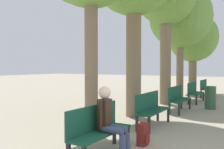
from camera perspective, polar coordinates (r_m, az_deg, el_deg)
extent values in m
cube|color=#144733|center=(4.86, -2.37, -13.15)|extent=(0.43, 1.61, 0.04)
cube|color=#144733|center=(4.91, -4.28, -9.85)|extent=(0.04, 1.61, 0.49)
cube|color=black|center=(5.48, 3.67, -13.93)|extent=(0.06, 0.06, 0.42)
cube|color=black|center=(5.63, 0.54, -13.48)|extent=(0.06, 0.06, 0.42)
cube|color=#144733|center=(7.20, 9.55, -8.23)|extent=(0.43, 1.61, 0.04)
cube|color=#144733|center=(7.23, 8.13, -6.06)|extent=(0.04, 1.61, 0.49)
cube|color=black|center=(6.50, 8.45, -11.42)|extent=(0.06, 0.06, 0.42)
cube|color=black|center=(7.89, 12.73, -9.06)|extent=(0.06, 0.06, 0.42)
cube|color=black|center=(6.63, 5.71, -11.13)|extent=(0.06, 0.06, 0.42)
cube|color=black|center=(8.00, 10.42, -8.89)|extent=(0.06, 0.06, 0.42)
cube|color=#144733|center=(9.72, 15.35, -5.64)|extent=(0.43, 1.61, 0.04)
cube|color=#144733|center=(9.74, 14.27, -4.05)|extent=(0.04, 1.61, 0.49)
cube|color=black|center=(8.99, 15.06, -7.74)|extent=(0.06, 0.06, 0.42)
cube|color=black|center=(10.44, 17.36, -6.42)|extent=(0.06, 0.06, 0.42)
cube|color=black|center=(9.08, 13.00, -7.62)|extent=(0.06, 0.06, 0.42)
cube|color=black|center=(10.52, 15.57, -6.34)|extent=(0.06, 0.06, 0.42)
cube|color=#144733|center=(12.31, 18.72, -4.10)|extent=(0.43, 1.61, 0.04)
cube|color=#144733|center=(12.33, 17.85, -2.85)|extent=(0.04, 1.61, 0.49)
cube|color=black|center=(11.56, 18.72, -5.63)|extent=(0.06, 0.06, 0.42)
cube|color=black|center=(13.04, 20.14, -4.80)|extent=(0.06, 0.06, 0.42)
cube|color=black|center=(11.64, 17.09, -5.57)|extent=(0.06, 0.06, 0.42)
cube|color=black|center=(13.11, 18.69, -4.75)|extent=(0.06, 0.06, 0.42)
cube|color=#144733|center=(14.93, 20.90, -3.09)|extent=(0.43, 1.61, 0.04)
cube|color=#144733|center=(14.94, 20.18, -2.06)|extent=(0.04, 1.61, 0.49)
cube|color=black|center=(14.18, 21.02, -4.28)|extent=(0.06, 0.06, 0.42)
cube|color=black|center=(15.67, 21.98, -3.72)|extent=(0.06, 0.06, 0.42)
cube|color=black|center=(14.24, 19.69, -4.24)|extent=(0.06, 0.06, 0.42)
cube|color=black|center=(15.72, 20.77, -3.68)|extent=(0.06, 0.06, 0.42)
cylinder|color=#7A664C|center=(6.38, -4.78, 4.18)|extent=(0.34, 0.34, 3.92)
cylinder|color=#7A664C|center=(8.50, 4.96, 4.19)|extent=(0.51, 0.51, 4.09)
cylinder|color=#7A664C|center=(11.53, 12.12, 3.79)|extent=(0.49, 0.49, 4.19)
cylinder|color=#7A664C|center=(13.77, 15.26, 1.85)|extent=(0.37, 0.37, 3.42)
sphere|color=olive|center=(14.02, 15.36, 12.62)|extent=(3.31, 3.31, 3.31)
cylinder|color=#7A664C|center=(16.56, 17.94, 0.55)|extent=(0.49, 0.49, 2.69)
sphere|color=olive|center=(16.65, 18.02, 8.11)|extent=(3.08, 3.08, 3.08)
cylinder|color=#384260|center=(4.71, 0.06, -12.59)|extent=(0.43, 0.13, 0.13)
cylinder|color=#384260|center=(4.69, 2.44, -16.40)|extent=(0.13, 0.13, 0.46)
cylinder|color=#384260|center=(4.84, 1.02, -12.20)|extent=(0.43, 0.13, 0.13)
cylinder|color=#384260|center=(4.82, 3.34, -15.90)|extent=(0.13, 0.13, 0.46)
cube|color=black|center=(4.83, -1.70, -9.25)|extent=(0.20, 0.24, 0.62)
cylinder|color=black|center=(4.72, -2.56, -9.14)|extent=(0.09, 0.09, 0.55)
cylinder|color=black|center=(4.94, -0.88, -8.65)|extent=(0.09, 0.09, 0.55)
sphere|color=beige|center=(4.77, -1.71, -4.16)|extent=(0.24, 0.24, 0.24)
cube|color=maroon|center=(5.56, 7.04, -13.43)|extent=(0.17, 0.29, 0.47)
cube|color=maroon|center=(5.54, 8.07, -14.26)|extent=(0.04, 0.20, 0.21)
cylinder|color=#2D5138|center=(10.70, 21.56, -4.95)|extent=(0.42, 0.42, 0.91)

